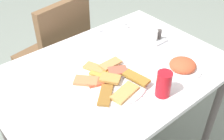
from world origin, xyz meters
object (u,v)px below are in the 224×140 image
object	(u,v)px
dining_chair	(58,51)
soda_can	(164,84)
dining_table	(113,83)
paper_napkin	(115,29)
salad_plate_greens	(183,66)
spoon	(113,27)
pide_platter	(110,81)
condiment_caddy	(157,38)
fork	(117,30)

from	to	relation	value
dining_chair	soda_can	distance (m)	0.96
dining_table	dining_chair	distance (m)	0.66
dining_table	paper_napkin	size ratio (longest dim) A/B	7.92
salad_plate_greens	spoon	xyz separation A→B (m)	(0.00, 0.54, -0.02)
dining_chair	spoon	bearing A→B (deg)	-53.72
dining_chair	spoon	world-z (taller)	dining_chair
pide_platter	salad_plate_greens	size ratio (longest dim) A/B	1.82
condiment_caddy	spoon	bearing A→B (deg)	109.03
soda_can	spoon	world-z (taller)	soda_can
paper_napkin	pide_platter	bearing A→B (deg)	-133.09
paper_napkin	condiment_caddy	bearing A→B (deg)	-69.75
paper_napkin	condiment_caddy	size ratio (longest dim) A/B	1.60
paper_napkin	soda_can	bearing A→B (deg)	-110.48
pide_platter	salad_plate_greens	xyz separation A→B (m)	(0.34, -0.15, 0.01)
paper_napkin	fork	distance (m)	0.02
salad_plate_greens	soda_can	world-z (taller)	soda_can
dining_table	soda_can	world-z (taller)	soda_can
fork	condiment_caddy	bearing A→B (deg)	-55.82
pide_platter	spoon	xyz separation A→B (m)	(0.34, 0.38, -0.01)
fork	salad_plate_greens	bearing A→B (deg)	-77.84
paper_napkin	fork	world-z (taller)	fork
pide_platter	spoon	distance (m)	0.52
pide_platter	fork	distance (m)	0.49
pide_platter	fork	world-z (taller)	pide_platter
paper_napkin	fork	size ratio (longest dim) A/B	0.85
dining_chair	pide_platter	distance (m)	0.75
paper_napkin	spoon	bearing A→B (deg)	90.00
paper_napkin	dining_chair	bearing A→B (deg)	124.80
salad_plate_greens	soda_can	xyz separation A→B (m)	(-0.21, -0.06, 0.04)
fork	dining_chair	bearing A→B (deg)	135.95
condiment_caddy	dining_chair	bearing A→B (deg)	119.00
soda_can	condiment_caddy	xyz separation A→B (m)	(0.31, 0.32, -0.04)
dining_chair	soda_can	xyz separation A→B (m)	(0.02, -0.92, 0.30)
pide_platter	condiment_caddy	xyz separation A→B (m)	(0.44, 0.11, 0.01)
paper_napkin	fork	bearing A→B (deg)	-90.00
dining_table	spoon	bearing A→B (deg)	49.88
fork	condiment_caddy	distance (m)	0.26
dining_chair	paper_napkin	distance (m)	0.48
fork	paper_napkin	bearing A→B (deg)	102.53
soda_can	dining_table	bearing A→B (deg)	101.39
dining_table	pide_platter	bearing A→B (deg)	-138.79
pide_platter	fork	xyz separation A→B (m)	(0.34, 0.35, -0.01)
dining_table	pide_platter	size ratio (longest dim) A/B	3.29
pide_platter	spoon	size ratio (longest dim) A/B	1.76
salad_plate_greens	soda_can	distance (m)	0.22
pide_platter	paper_napkin	bearing A→B (deg)	46.91
pide_platter	soda_can	xyz separation A→B (m)	(0.13, -0.21, 0.05)
dining_table	dining_chair	size ratio (longest dim) A/B	1.29
soda_can	fork	distance (m)	0.60
condiment_caddy	pide_platter	bearing A→B (deg)	-165.94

